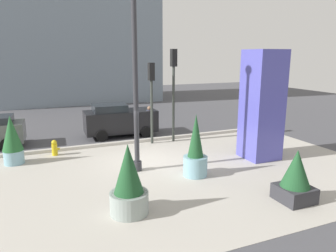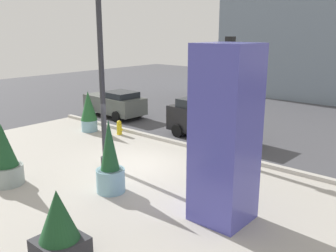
{
  "view_description": "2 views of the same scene",
  "coord_description": "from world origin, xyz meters",
  "px_view_note": "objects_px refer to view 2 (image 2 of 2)",
  "views": [
    {
      "loc": [
        -4.28,
        -12.63,
        4.61
      ],
      "look_at": [
        0.94,
        -0.14,
        1.56
      ],
      "focal_mm": 33.56,
      "sensor_mm": 36.0,
      "label": 1
    },
    {
      "loc": [
        9.92,
        -9.64,
        5.17
      ],
      "look_at": [
        1.51,
        0.16,
        1.81
      ],
      "focal_mm": 39.41,
      "sensor_mm": 36.0,
      "label": 2
    }
  ],
  "objects_px": {
    "fire_hydrant": "(119,128)",
    "car_curb_west": "(208,119)",
    "potted_plant_mid_plaza": "(5,158)",
    "pedestrian_by_curb": "(231,127)",
    "potted_plant_by_pillar": "(59,227)",
    "lamp_post": "(102,75)",
    "traffic_light_corner": "(202,88)",
    "potted_plant_near_right": "(110,164)",
    "art_pillar_blue": "(225,136)",
    "traffic_light_far_side": "(229,80)",
    "potted_plant_near_left": "(89,111)",
    "car_intersection": "(115,103)"
  },
  "relations": [
    {
      "from": "potted_plant_by_pillar",
      "to": "fire_hydrant",
      "type": "xyz_separation_m",
      "value": [
        -6.85,
        8.01,
        -0.44
      ]
    },
    {
      "from": "potted_plant_near_right",
      "to": "potted_plant_mid_plaza",
      "type": "distance_m",
      "value": 3.75
    },
    {
      "from": "pedestrian_by_curb",
      "to": "traffic_light_corner",
      "type": "bearing_deg",
      "value": -105.2
    },
    {
      "from": "lamp_post",
      "to": "art_pillar_blue",
      "type": "distance_m",
      "value": 5.82
    },
    {
      "from": "pedestrian_by_curb",
      "to": "car_intersection",
      "type": "bearing_deg",
      "value": 175.09
    },
    {
      "from": "fire_hydrant",
      "to": "car_curb_west",
      "type": "bearing_deg",
      "value": 33.41
    },
    {
      "from": "lamp_post",
      "to": "potted_plant_by_pillar",
      "type": "distance_m",
      "value": 6.6
    },
    {
      "from": "art_pillar_blue",
      "to": "pedestrian_by_curb",
      "type": "relative_size",
      "value": 2.8
    },
    {
      "from": "potted_plant_by_pillar",
      "to": "car_curb_west",
      "type": "relative_size",
      "value": 0.42
    },
    {
      "from": "potted_plant_by_pillar",
      "to": "car_curb_west",
      "type": "bearing_deg",
      "value": 106.5
    },
    {
      "from": "potted_plant_by_pillar",
      "to": "pedestrian_by_curb",
      "type": "bearing_deg",
      "value": 98.36
    },
    {
      "from": "car_curb_west",
      "to": "pedestrian_by_curb",
      "type": "bearing_deg",
      "value": -19.24
    },
    {
      "from": "potted_plant_near_right",
      "to": "potted_plant_mid_plaza",
      "type": "relative_size",
      "value": 1.14
    },
    {
      "from": "art_pillar_blue",
      "to": "traffic_light_far_side",
      "type": "height_order",
      "value": "traffic_light_far_side"
    },
    {
      "from": "art_pillar_blue",
      "to": "potted_plant_mid_plaza",
      "type": "distance_m",
      "value": 7.65
    },
    {
      "from": "potted_plant_mid_plaza",
      "to": "car_curb_west",
      "type": "distance_m",
      "value": 9.44
    },
    {
      "from": "lamp_post",
      "to": "traffic_light_corner",
      "type": "xyz_separation_m",
      "value": [
        1.95,
        3.63,
        -0.69
      ]
    },
    {
      "from": "potted_plant_near_right",
      "to": "pedestrian_by_curb",
      "type": "bearing_deg",
      "value": 85.97
    },
    {
      "from": "fire_hydrant",
      "to": "traffic_light_corner",
      "type": "bearing_deg",
      "value": 2.38
    },
    {
      "from": "fire_hydrant",
      "to": "traffic_light_far_side",
      "type": "height_order",
      "value": "traffic_light_far_side"
    },
    {
      "from": "traffic_light_corner",
      "to": "car_curb_west",
      "type": "bearing_deg",
      "value": 117.75
    },
    {
      "from": "potted_plant_near_right",
      "to": "potted_plant_near_left",
      "type": "distance_m",
      "value": 7.87
    },
    {
      "from": "potted_plant_near_right",
      "to": "art_pillar_blue",
      "type": "bearing_deg",
      "value": 13.01
    },
    {
      "from": "art_pillar_blue",
      "to": "potted_plant_mid_plaza",
      "type": "relative_size",
      "value": 2.26
    },
    {
      "from": "fire_hydrant",
      "to": "car_curb_west",
      "type": "distance_m",
      "value": 4.52
    },
    {
      "from": "traffic_light_far_side",
      "to": "car_intersection",
      "type": "xyz_separation_m",
      "value": [
        -9.47,
        2.43,
        -2.48
      ]
    },
    {
      "from": "potted_plant_near_right",
      "to": "traffic_light_corner",
      "type": "relative_size",
      "value": 0.58
    },
    {
      "from": "traffic_light_corner",
      "to": "potted_plant_mid_plaza",
      "type": "bearing_deg",
      "value": -114.86
    },
    {
      "from": "pedestrian_by_curb",
      "to": "fire_hydrant",
      "type": "bearing_deg",
      "value": -160.65
    },
    {
      "from": "potted_plant_by_pillar",
      "to": "potted_plant_near_left",
      "type": "bearing_deg",
      "value": 138.95
    },
    {
      "from": "lamp_post",
      "to": "car_curb_west",
      "type": "bearing_deg",
      "value": 82.71
    },
    {
      "from": "potted_plant_mid_plaza",
      "to": "fire_hydrant",
      "type": "distance_m",
      "value": 6.99
    },
    {
      "from": "art_pillar_blue",
      "to": "potted_plant_near_right",
      "type": "relative_size",
      "value": 1.98
    },
    {
      "from": "art_pillar_blue",
      "to": "traffic_light_far_side",
      "type": "relative_size",
      "value": 0.98
    },
    {
      "from": "potted_plant_mid_plaza",
      "to": "potted_plant_by_pillar",
      "type": "relative_size",
      "value": 1.25
    },
    {
      "from": "potted_plant_by_pillar",
      "to": "potted_plant_near_left",
      "type": "height_order",
      "value": "potted_plant_near_left"
    },
    {
      "from": "art_pillar_blue",
      "to": "potted_plant_near_right",
      "type": "xyz_separation_m",
      "value": [
        -3.75,
        -0.87,
        -1.45
      ]
    },
    {
      "from": "car_intersection",
      "to": "art_pillar_blue",
      "type": "bearing_deg",
      "value": -28.87
    },
    {
      "from": "fire_hydrant",
      "to": "potted_plant_mid_plaza",
      "type": "bearing_deg",
      "value": -75.77
    },
    {
      "from": "fire_hydrant",
      "to": "pedestrian_by_curb",
      "type": "height_order",
      "value": "pedestrian_by_curb"
    },
    {
      "from": "potted_plant_near_right",
      "to": "traffic_light_far_side",
      "type": "height_order",
      "value": "traffic_light_far_side"
    },
    {
      "from": "pedestrian_by_curb",
      "to": "potted_plant_near_right",
      "type": "bearing_deg",
      "value": -94.03
    },
    {
      "from": "fire_hydrant",
      "to": "car_intersection",
      "type": "relative_size",
      "value": 0.18
    },
    {
      "from": "potted_plant_mid_plaza",
      "to": "fire_hydrant",
      "type": "bearing_deg",
      "value": 104.23
    },
    {
      "from": "lamp_post",
      "to": "traffic_light_far_side",
      "type": "bearing_deg",
      "value": 48.68
    },
    {
      "from": "art_pillar_blue",
      "to": "fire_hydrant",
      "type": "xyz_separation_m",
      "value": [
        -8.67,
        3.95,
        -2.06
      ]
    },
    {
      "from": "potted_plant_mid_plaza",
      "to": "pedestrian_by_curb",
      "type": "height_order",
      "value": "potted_plant_mid_plaza"
    },
    {
      "from": "art_pillar_blue",
      "to": "pedestrian_by_curb",
      "type": "height_order",
      "value": "art_pillar_blue"
    },
    {
      "from": "car_curb_west",
      "to": "potted_plant_near_left",
      "type": "bearing_deg",
      "value": -150.86
    },
    {
      "from": "potted_plant_mid_plaza",
      "to": "art_pillar_blue",
      "type": "bearing_deg",
      "value": 21.91
    }
  ]
}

